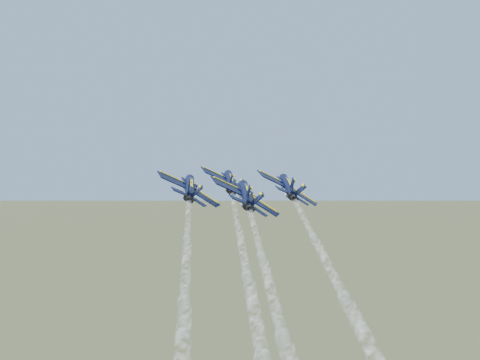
% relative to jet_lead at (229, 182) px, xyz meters
% --- Properties ---
extents(jet_lead, '(9.57, 14.76, 5.80)m').
position_rel_jet_lead_xyz_m(jet_lead, '(0.00, 0.00, 0.00)').
color(jet_lead, black).
extents(jet_left, '(9.57, 14.76, 5.80)m').
position_rel_jet_lead_xyz_m(jet_left, '(-3.80, -11.79, 0.00)').
color(jet_left, black).
extents(jet_right, '(9.57, 14.76, 5.80)m').
position_rel_jet_lead_xyz_m(jet_right, '(11.29, -6.81, 0.00)').
color(jet_right, black).
extents(jet_slot, '(9.57, 14.76, 5.80)m').
position_rel_jet_lead_xyz_m(jet_slot, '(7.19, -20.32, 0.00)').
color(jet_slot, black).
extents(smoke_trail_lead, '(31.74, 89.17, 3.09)m').
position_rel_jet_lead_xyz_m(smoke_trail_lead, '(22.20, -65.96, 0.03)').
color(smoke_trail_lead, white).
extents(smoke_trail_left, '(31.74, 89.17, 3.09)m').
position_rel_jet_lead_xyz_m(smoke_trail_left, '(18.40, -77.75, 0.03)').
color(smoke_trail_left, white).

